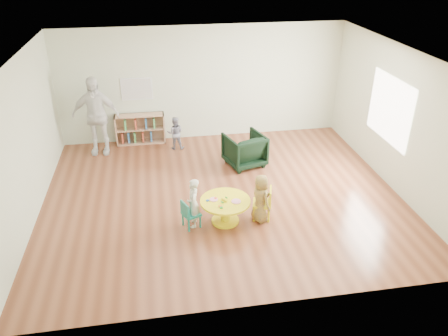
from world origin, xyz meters
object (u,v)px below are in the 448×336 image
(activity_table, at_px, (225,207))
(adult_caretaker, at_px, (96,116))
(toddler, at_px, (175,133))
(kid_chair_right, at_px, (265,202))
(bookshelf, at_px, (140,129))
(child_left, at_px, (193,203))
(armchair, at_px, (245,150))
(kid_chair_left, at_px, (189,214))
(child_right, at_px, (261,198))

(activity_table, relative_size, adult_caretaker, 0.49)
(toddler, bearing_deg, activity_table, 109.78)
(kid_chair_right, distance_m, adult_caretaker, 4.66)
(bookshelf, bearing_deg, kid_chair_right, -59.15)
(child_left, xyz_separation_m, adult_caretaker, (-1.90, 3.36, 0.47))
(armchair, distance_m, adult_caretaker, 3.53)
(adult_caretaker, bearing_deg, kid_chair_left, -56.32)
(bookshelf, bearing_deg, kid_chair_left, -77.23)
(child_left, bearing_deg, armchair, 154.72)
(kid_chair_left, height_order, adult_caretaker, adult_caretaker)
(bookshelf, height_order, adult_caretaker, adult_caretaker)
(child_right, bearing_deg, activity_table, 64.81)
(armchair, bearing_deg, kid_chair_right, 70.91)
(activity_table, distance_m, kid_chair_left, 0.66)
(armchair, height_order, child_right, child_right)
(bookshelf, bearing_deg, adult_caretaker, -156.10)
(activity_table, xyz_separation_m, child_right, (0.63, -0.05, 0.15))
(activity_table, height_order, armchair, armchair)
(adult_caretaker, bearing_deg, armchair, -14.50)
(armchair, bearing_deg, kid_chair_left, 39.60)
(child_right, distance_m, toddler, 3.56)
(child_right, bearing_deg, toddler, 1.25)
(kid_chair_right, height_order, adult_caretaker, adult_caretaker)
(child_left, distance_m, adult_caretaker, 3.89)
(kid_chair_right, xyz_separation_m, child_left, (-1.30, -0.02, 0.13))
(armchair, xyz_separation_m, child_right, (-0.17, -2.20, 0.09))
(kid_chair_left, xyz_separation_m, kid_chair_right, (1.38, 0.07, 0.04))
(bookshelf, bearing_deg, child_left, -75.89)
(armchair, relative_size, child_right, 0.89)
(kid_chair_right, bearing_deg, toddler, 38.83)
(kid_chair_right, height_order, armchair, armchair)
(armchair, relative_size, child_left, 0.88)
(adult_caretaker, bearing_deg, activity_table, -47.89)
(child_left, bearing_deg, child_right, 95.41)
(kid_chair_left, relative_size, kid_chair_right, 0.87)
(activity_table, distance_m, bookshelf, 4.06)
(child_left, xyz_separation_m, toddler, (-0.10, 3.28, -0.06))
(child_left, distance_m, child_right, 1.20)
(kid_chair_left, height_order, child_right, child_right)
(kid_chair_left, relative_size, armchair, 0.65)
(toddler, relative_size, adult_caretaker, 0.44)
(kid_chair_right, xyz_separation_m, child_right, (-0.09, -0.06, 0.13))
(kid_chair_left, bearing_deg, toddler, 157.39)
(bookshelf, xyz_separation_m, child_left, (0.95, -3.78, 0.10))
(activity_table, distance_m, child_left, 0.59)
(adult_caretaker, bearing_deg, child_left, -54.90)
(kid_chair_right, distance_m, bookshelf, 4.38)
(child_left, bearing_deg, adult_caretaker, -143.38)
(armchair, bearing_deg, child_left, 40.56)
(armchair, bearing_deg, bookshelf, -51.97)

